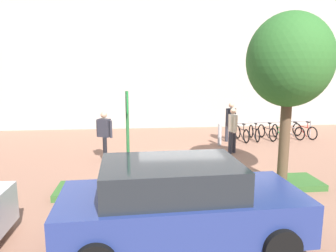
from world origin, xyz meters
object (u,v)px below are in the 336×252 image
person_suited_navy (231,120)px  parking_sign_post (128,127)px  bollard_steel (220,135)px  bike_rack_cluster (273,132)px  bike_at_sign (132,176)px  tree_sidewalk (290,61)px  person_suited_dark (104,133)px  person_shirt_white (233,128)px  car_navy_sedan (179,204)px

person_suited_navy → parking_sign_post: bearing=-128.9°
parking_sign_post → bollard_steel: parking_sign_post is taller
bike_rack_cluster → bollard_steel: size_ratio=4.16×
bike_at_sign → bike_rack_cluster: bearing=40.8°
bike_rack_cluster → person_suited_navy: 2.22m
parking_sign_post → bike_at_sign: parking_sign_post is taller
tree_sidewalk → person_suited_dark: size_ratio=2.67×
person_shirt_white → person_suited_navy: same height
bike_at_sign → person_suited_dark: bearing=109.2°
bike_at_sign → car_navy_sedan: car_navy_sedan is taller
person_suited_navy → person_suited_dark: 5.71m
car_navy_sedan → bollard_steel: bearing=69.7°
parking_sign_post → person_suited_dark: size_ratio=1.51×
person_suited_navy → car_navy_sedan: 8.63m
tree_sidewalk → car_navy_sedan: (-3.25, -2.71, -2.58)m
person_shirt_white → person_suited_navy: (0.51, 1.91, 0.00)m
tree_sidewalk → bollard_steel: tree_sidewalk is taller
person_suited_dark → car_navy_sedan: 5.83m
tree_sidewalk → parking_sign_post: size_ratio=1.76×
bollard_steel → bike_at_sign: bearing=-128.1°
person_suited_dark → bike_rack_cluster: bearing=20.5°
bollard_steel → parking_sign_post: bearing=-127.7°
car_navy_sedan → person_shirt_white: bearing=64.7°
tree_sidewalk → parking_sign_post: 4.51m
bike_at_sign → car_navy_sedan: size_ratio=0.38×
tree_sidewalk → person_shirt_white: bearing=96.7°
person_suited_navy → car_navy_sedan: bearing=-112.9°
bollard_steel → person_suited_dark: person_suited_dark is taller
bike_at_sign → bike_rack_cluster: bike_at_sign is taller
bike_at_sign → person_suited_navy: size_ratio=0.98×
bollard_steel → person_suited_navy: (0.63, 0.57, 0.53)m
bike_rack_cluster → person_suited_dark: person_suited_dark is taller
bike_rack_cluster → bollard_steel: 2.88m
bike_at_sign → person_shirt_white: size_ratio=0.98×
bike_rack_cluster → tree_sidewalk: bearing=-111.8°
bike_rack_cluster → car_navy_sedan: bearing=-123.5°
parking_sign_post → bike_rack_cluster: parking_sign_post is taller
tree_sidewalk → parking_sign_post: (-4.20, -0.11, -1.64)m
parking_sign_post → bike_at_sign: (0.09, 0.19, -1.35)m
tree_sidewalk → person_suited_navy: bearing=88.7°
bike_at_sign → car_navy_sedan: 2.96m
parking_sign_post → person_shirt_white: size_ratio=1.51×
bike_at_sign → person_suited_navy: bearing=50.7°
bike_at_sign → person_suited_navy: (4.22, 5.15, 0.63)m
bollard_steel → car_navy_sedan: (-2.73, -7.38, 0.31)m
bike_rack_cluster → bollard_steel: bearing=-162.1°
car_navy_sedan → person_suited_dark: bearing=108.1°
parking_sign_post → person_suited_navy: size_ratio=1.51×
person_suited_dark → car_navy_sedan: (1.81, -5.53, -0.23)m
bollard_steel → person_suited_navy: size_ratio=0.52×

